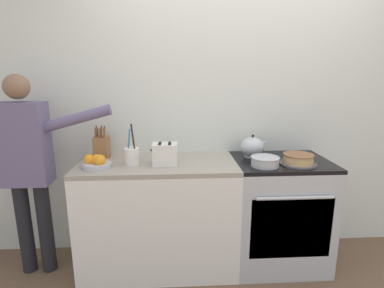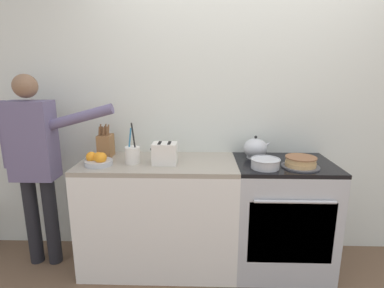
% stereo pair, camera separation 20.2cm
% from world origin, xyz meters
% --- Properties ---
extents(ground_plane, '(16.00, 16.00, 0.00)m').
position_xyz_m(ground_plane, '(0.00, 0.00, 0.00)').
color(ground_plane, brown).
extents(wall_back, '(8.00, 0.04, 2.60)m').
position_xyz_m(wall_back, '(0.00, 0.62, 1.30)').
color(wall_back, silver).
rests_on(wall_back, ground_plane).
extents(counter_cabinet, '(1.23, 0.60, 0.91)m').
position_xyz_m(counter_cabinet, '(-0.69, 0.30, 0.45)').
color(counter_cabinet, white).
rests_on(counter_cabinet, ground_plane).
extents(stove_range, '(0.76, 0.63, 0.91)m').
position_xyz_m(stove_range, '(0.31, 0.29, 0.45)').
color(stove_range, '#B7BABF').
rests_on(stove_range, ground_plane).
extents(layer_cake, '(0.28, 0.28, 0.08)m').
position_xyz_m(layer_cake, '(0.39, 0.18, 0.94)').
color(layer_cake, '#4C4C51').
rests_on(layer_cake, stove_range).
extents(tea_kettle, '(0.23, 0.19, 0.19)m').
position_xyz_m(tea_kettle, '(0.10, 0.42, 0.99)').
color(tea_kettle, '#B7BABF').
rests_on(tea_kettle, stove_range).
extents(mixing_bowl, '(0.22, 0.22, 0.07)m').
position_xyz_m(mixing_bowl, '(0.12, 0.15, 0.94)').
color(mixing_bowl, '#B7BABF').
rests_on(mixing_bowl, stove_range).
extents(knife_block, '(0.11, 0.15, 0.27)m').
position_xyz_m(knife_block, '(-1.14, 0.43, 1.00)').
color(knife_block, olive).
rests_on(knife_block, counter_cabinet).
extents(utensil_crock, '(0.12, 0.12, 0.32)m').
position_xyz_m(utensil_crock, '(-0.88, 0.24, 0.97)').
color(utensil_crock, silver).
rests_on(utensil_crock, counter_cabinet).
extents(fruit_bowl, '(0.21, 0.21, 0.10)m').
position_xyz_m(fruit_bowl, '(-1.12, 0.18, 0.95)').
color(fruit_bowl, '#B7BABF').
rests_on(fruit_bowl, counter_cabinet).
extents(toaster, '(0.20, 0.14, 0.17)m').
position_xyz_m(toaster, '(-0.62, 0.23, 0.99)').
color(toaster, silver).
rests_on(toaster, counter_cabinet).
extents(person_baker, '(0.91, 0.20, 1.58)m').
position_xyz_m(person_baker, '(-1.67, 0.28, 0.94)').
color(person_baker, black).
rests_on(person_baker, ground_plane).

